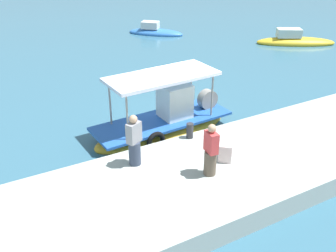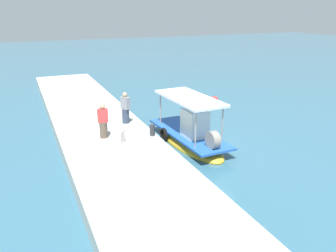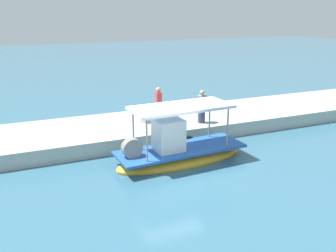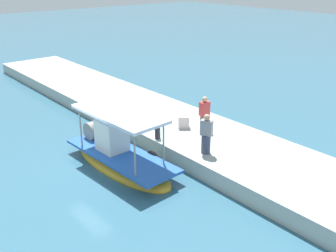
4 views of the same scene
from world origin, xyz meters
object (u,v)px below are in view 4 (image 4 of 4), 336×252
at_px(fisherman_near_bollard, 204,115).
at_px(mooring_bollard, 158,133).
at_px(cargo_crate, 184,122).
at_px(main_fishing_boat, 120,156).
at_px(fisherman_by_crate, 206,136).

distance_m(fisherman_near_bollard, mooring_bollard, 2.29).
bearing_deg(mooring_bollard, cargo_crate, -82.63).
xyz_separation_m(main_fishing_boat, mooring_bollard, (-0.08, -1.92, 0.54)).
height_order(main_fishing_boat, mooring_bollard, main_fishing_boat).
xyz_separation_m(fisherman_near_bollard, mooring_bollard, (0.66, 2.14, -0.46)).
bearing_deg(cargo_crate, mooring_bollard, 97.37).
xyz_separation_m(main_fishing_boat, fisherman_near_bollard, (-0.74, -4.07, 1.01)).
distance_m(main_fishing_boat, cargo_crate, 3.68).
bearing_deg(fisherman_by_crate, mooring_bollard, 14.22).
height_order(fisherman_near_bollard, fisherman_by_crate, fisherman_by_crate).
bearing_deg(mooring_bollard, fisherman_near_bollard, -107.06).
relative_size(fisherman_near_bollard, cargo_crate, 2.87).
bearing_deg(fisherman_by_crate, main_fishing_boat, 46.24).
xyz_separation_m(fisherman_by_crate, mooring_bollard, (2.32, 0.59, -0.47)).
bearing_deg(main_fishing_boat, fisherman_by_crate, -133.76).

